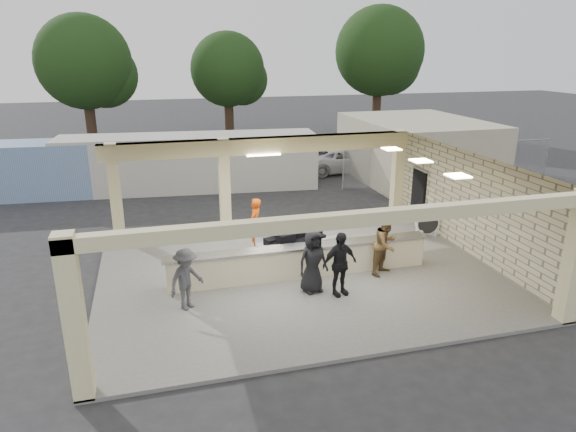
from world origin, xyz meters
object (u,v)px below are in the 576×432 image
object	(u,v)px
passenger_a	(386,244)
passenger_b	(340,264)
luggage_cart	(297,240)
car_white_a	(343,160)
baggage_counter	(301,261)
drum_fan	(427,223)
car_white_b	(404,154)
baggage_handler	(255,224)
passenger_d	(313,261)
container_white	(190,162)
car_dark	(345,151)
passenger_c	(186,279)

from	to	relation	value
passenger_a	passenger_b	world-z (taller)	passenger_a
luggage_cart	car_white_a	size ratio (longest dim) A/B	0.56
car_white_a	passenger_b	bearing A→B (deg)	154.06
passenger_b	luggage_cart	bearing A→B (deg)	87.44
baggage_counter	drum_fan	size ratio (longest dim) A/B	8.88
car_white_a	car_white_b	xyz separation A→B (m)	(3.87, 0.11, 0.13)
baggage_counter	passenger_b	xyz separation A→B (m)	(0.69, -1.48, 0.44)
baggage_handler	passenger_b	xyz separation A→B (m)	(1.59, -3.95, 0.02)
drum_fan	passenger_d	world-z (taller)	passenger_d
car_white_a	container_white	xyz separation A→B (m)	(-8.70, -1.51, 0.68)
drum_fan	car_white_a	world-z (taller)	car_white_a
passenger_a	baggage_handler	bearing A→B (deg)	105.20
passenger_d	container_white	size ratio (longest dim) A/B	0.15
baggage_handler	baggage_counter	bearing A→B (deg)	50.50
passenger_b	car_white_b	size ratio (longest dim) A/B	0.36
car_white_a	container_white	world-z (taller)	container_white
passenger_a	car_dark	size ratio (longest dim) A/B	0.44
passenger_b	car_white_b	bearing A→B (deg)	43.66
baggage_counter	car_dark	world-z (taller)	car_dark
passenger_a	passenger_c	xyz separation A→B (m)	(-6.05, -0.69, -0.11)
baggage_counter	passenger_c	bearing A→B (deg)	-161.25
baggage_counter	car_dark	bearing A→B (deg)	64.37
baggage_counter	passenger_d	distance (m)	1.16
luggage_cart	baggage_handler	bearing A→B (deg)	110.96
passenger_d	container_white	distance (m)	12.88
car_white_a	baggage_handler	bearing A→B (deg)	140.98
baggage_counter	passenger_a	xyz separation A→B (m)	(2.56, -0.50, 0.47)
baggage_handler	container_white	xyz separation A→B (m)	(-1.42, 9.12, 0.34)
baggage_counter	car_white_b	world-z (taller)	car_white_b
luggage_cart	passenger_b	distance (m)	2.67
passenger_b	passenger_d	xyz separation A→B (m)	(-0.65, 0.40, -0.01)
car_dark	passenger_d	bearing A→B (deg)	-160.80
drum_fan	car_white_b	xyz separation A→B (m)	(4.75, 11.05, 0.21)
luggage_cart	car_white_b	world-z (taller)	car_white_b
baggage_counter	drum_fan	distance (m)	5.91
container_white	car_white_a	bearing A→B (deg)	15.18
drum_fan	baggage_counter	bearing A→B (deg)	-146.43
luggage_cart	car_white_b	xyz separation A→B (m)	(10.05, 12.08, -0.03)
baggage_handler	passenger_a	size ratio (longest dim) A/B	0.96
passenger_b	passenger_c	size ratio (longest dim) A/B	1.09
drum_fan	passenger_b	bearing A→B (deg)	-130.78
baggage_counter	passenger_a	distance (m)	2.65
luggage_cart	car_white_b	bearing A→B (deg)	31.97
passenger_c	car_white_a	bearing A→B (deg)	17.21
drum_fan	baggage_handler	xyz separation A→B (m)	(-6.39, 0.31, 0.42)
luggage_cart	passenger_d	bearing A→B (deg)	-112.39
baggage_counter	car_white_b	bearing A→B (deg)	52.19
passenger_b	car_dark	size ratio (longest dim) A/B	0.43
passenger_a	passenger_b	size ratio (longest dim) A/B	1.03
baggage_handler	passenger_d	bearing A→B (deg)	45.36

